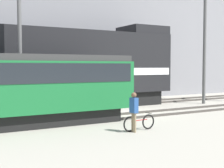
# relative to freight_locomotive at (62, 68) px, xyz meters

# --- Properties ---
(ground_plane) EXTENTS (120.00, 120.00, 0.00)m
(ground_plane) POSITION_rel_freight_locomotive_xyz_m (2.90, -3.71, -2.70)
(ground_plane) COLOR #9E998C
(track_near) EXTENTS (60.00, 1.50, 0.14)m
(track_near) POSITION_rel_freight_locomotive_xyz_m (2.90, -4.91, -2.63)
(track_near) COLOR #47423D
(track_near) RESTS_ON ground
(track_far) EXTENTS (60.00, 1.50, 0.14)m
(track_far) POSITION_rel_freight_locomotive_xyz_m (2.90, 0.00, -2.63)
(track_far) COLOR #47423D
(track_far) RESTS_ON ground
(building_backdrop) EXTENTS (45.27, 6.00, 15.30)m
(building_backdrop) POSITION_rel_freight_locomotive_xyz_m (2.90, 6.69, 4.95)
(building_backdrop) COLOR gray
(building_backdrop) RESTS_ON ground
(freight_locomotive) EXTENTS (16.00, 3.04, 5.75)m
(freight_locomotive) POSITION_rel_freight_locomotive_xyz_m (0.00, 0.00, 0.00)
(freight_locomotive) COLOR black
(freight_locomotive) RESTS_ON ground
(streetcar) EXTENTS (10.49, 2.54, 3.36)m
(streetcar) POSITION_rel_freight_locomotive_xyz_m (-3.63, -4.91, -0.78)
(streetcar) COLOR black
(streetcar) RESTS_ON ground
(bicycle) EXTENTS (1.70, 0.44, 0.74)m
(bicycle) POSITION_rel_freight_locomotive_xyz_m (0.53, -8.25, -2.36)
(bicycle) COLOR black
(bicycle) RESTS_ON ground
(person) EXTENTS (0.25, 0.38, 1.71)m
(person) POSITION_rel_freight_locomotive_xyz_m (0.13, -8.43, -1.66)
(person) COLOR #8C7A5B
(person) RESTS_ON ground
(utility_pole_left) EXTENTS (0.22, 0.22, 8.88)m
(utility_pole_left) POSITION_rel_freight_locomotive_xyz_m (-3.26, -2.45, 1.74)
(utility_pole_left) COLOR #595959
(utility_pole_left) RESTS_ON ground
(utility_pole_center) EXTENTS (0.24, 0.24, 9.44)m
(utility_pole_center) POSITION_rel_freight_locomotive_xyz_m (10.31, -2.45, 2.02)
(utility_pole_center) COLOR #595959
(utility_pole_center) RESTS_ON ground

